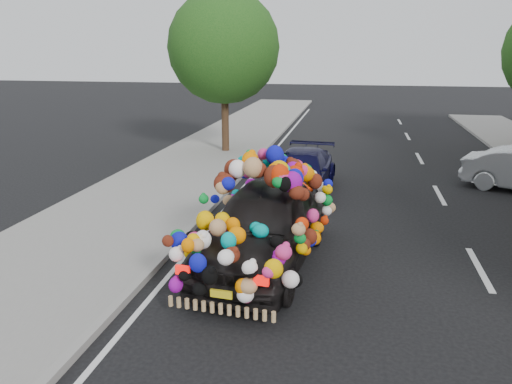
% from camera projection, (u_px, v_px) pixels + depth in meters
% --- Properties ---
extents(ground, '(100.00, 100.00, 0.00)m').
position_uv_depth(ground, '(289.00, 254.00, 10.01)').
color(ground, black).
rests_on(ground, ground).
extents(sidewalk, '(4.00, 60.00, 0.12)m').
position_uv_depth(sidewalk, '(92.00, 236.00, 10.81)').
color(sidewalk, gray).
rests_on(sidewalk, ground).
extents(kerb, '(0.15, 60.00, 0.13)m').
position_uv_depth(kerb, '(178.00, 242.00, 10.44)').
color(kerb, gray).
rests_on(kerb, ground).
extents(lane_markings, '(6.00, 50.00, 0.01)m').
position_uv_depth(lane_markings, '(479.00, 269.00, 9.33)').
color(lane_markings, silver).
rests_on(lane_markings, ground).
extents(tree_near_sidewalk, '(4.20, 4.20, 6.13)m').
position_uv_depth(tree_near_sidewalk, '(224.00, 47.00, 18.57)').
color(tree_near_sidewalk, '#332114').
rests_on(tree_near_sidewalk, ground).
extents(plush_art_car, '(2.60, 4.88, 2.18)m').
position_uv_depth(plush_art_car, '(264.00, 208.00, 9.28)').
color(plush_art_car, black).
rests_on(plush_art_car, ground).
extents(navy_sedan, '(1.98, 4.20, 1.18)m').
position_uv_depth(navy_sedan, '(300.00, 172.00, 14.15)').
color(navy_sedan, black).
rests_on(navy_sedan, ground).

